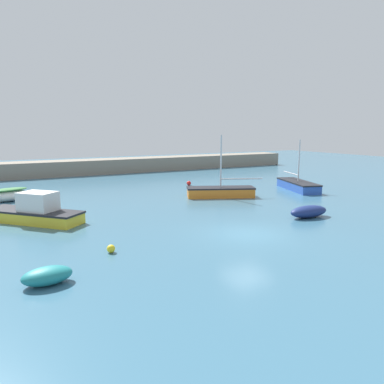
{
  "coord_description": "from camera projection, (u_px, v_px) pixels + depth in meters",
  "views": [
    {
      "loc": [
        -12.06,
        -15.79,
        5.64
      ],
      "look_at": [
        1.67,
        9.23,
        0.82
      ],
      "focal_mm": 35.0,
      "sensor_mm": 36.0,
      "label": 1
    }
  ],
  "objects": [
    {
      "name": "ground_plane",
      "position": [
        247.0,
        236.0,
        20.32
      ],
      "size": [
        120.0,
        120.0,
        0.2
      ],
      "primitive_type": "cube",
      "color": "#38667F"
    },
    {
      "name": "sailboat_twin_hulled",
      "position": [
        221.0,
        192.0,
        31.34
      ],
      "size": [
        6.17,
        3.88,
        5.17
      ],
      "rotation": [
        0.0,
        0.0,
        2.72
      ],
      "color": "orange",
      "rests_on": "ground_plane"
    },
    {
      "name": "fishing_dinghy_green",
      "position": [
        47.0,
        276.0,
        13.71
      ],
      "size": [
        1.89,
        1.21,
        0.66
      ],
      "rotation": [
        0.0,
        0.0,
        3.21
      ],
      "color": "teal",
      "rests_on": "ground_plane"
    },
    {
      "name": "harbor_breakwater",
      "position": [
        95.0,
        167.0,
        47.69
      ],
      "size": [
        57.67,
        3.64,
        1.81
      ],
      "primitive_type": "cube",
      "color": "gray",
      "rests_on": "ground_plane"
    },
    {
      "name": "cabin_cruiser_white",
      "position": [
        34.0,
        212.0,
        22.76
      ],
      "size": [
        5.66,
        5.98,
        1.9
      ],
      "rotation": [
        0.0,
        0.0,
        2.31
      ],
      "color": "yellow",
      "rests_on": "ground_plane"
    },
    {
      "name": "rowboat_white_midwater",
      "position": [
        309.0,
        211.0,
        24.11
      ],
      "size": [
        2.86,
        1.28,
        0.77
      ],
      "rotation": [
        0.0,
        0.0,
        3.09
      ],
      "color": "navy",
      "rests_on": "ground_plane"
    },
    {
      "name": "rowboat_with_red_cover",
      "position": [
        9.0,
        195.0,
        29.51
      ],
      "size": [
        3.42,
        2.15,
        1.04
      ],
      "rotation": [
        0.0,
        0.0,
        0.28
      ],
      "color": "white",
      "rests_on": "ground_plane"
    },
    {
      "name": "sailboat_short_mast",
      "position": [
        298.0,
        185.0,
        35.02
      ],
      "size": [
        3.64,
        6.19,
        4.69
      ],
      "rotation": [
        0.0,
        0.0,
        4.38
      ],
      "color": "#2D56B7",
      "rests_on": "ground_plane"
    },
    {
      "name": "mooring_buoy_red",
      "position": [
        189.0,
        183.0,
        37.84
      ],
      "size": [
        0.44,
        0.44,
        0.44
      ],
      "primitive_type": "sphere",
      "color": "red",
      "rests_on": "ground_plane"
    },
    {
      "name": "mooring_buoy_yellow",
      "position": [
        111.0,
        249.0,
        17.24
      ],
      "size": [
        0.38,
        0.38,
        0.38
      ],
      "primitive_type": "sphere",
      "color": "yellow",
      "rests_on": "ground_plane"
    }
  ]
}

